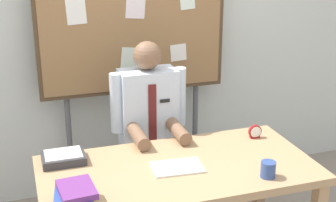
{
  "coord_description": "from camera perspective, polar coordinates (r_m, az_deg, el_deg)",
  "views": [
    {
      "loc": [
        -0.87,
        -2.46,
        2.08
      ],
      "look_at": [
        0.0,
        0.2,
        1.09
      ],
      "focal_mm": 51.92,
      "sensor_mm": 36.0,
      "label": 1
    }
  ],
  "objects": [
    {
      "name": "back_wall",
      "position": [
        3.88,
        -4.84,
        8.57
      ],
      "size": [
        6.4,
        0.08,
        2.7
      ],
      "primitive_type": "cube",
      "color": "silver",
      "rests_on": "ground_plane"
    },
    {
      "name": "desk",
      "position": [
        2.98,
        1.19,
        -9.15
      ],
      "size": [
        1.65,
        0.83,
        0.74
      ],
      "color": "tan",
      "rests_on": "ground_plane"
    },
    {
      "name": "person",
      "position": [
        3.54,
        -2.26,
        -4.66
      ],
      "size": [
        0.55,
        0.56,
        1.36
      ],
      "color": "#2D2D33",
      "rests_on": "ground_plane"
    },
    {
      "name": "bulletin_board",
      "position": [
        3.68,
        -4.09,
        8.0
      ],
      "size": [
        1.44,
        0.09,
        1.86
      ],
      "color": "#4C3823",
      "rests_on": "ground_plane"
    },
    {
      "name": "book_stack",
      "position": [
        2.56,
        -10.86,
        -10.95
      ],
      "size": [
        0.23,
        0.28,
        0.12
      ],
      "color": "olive",
      "rests_on": "desk"
    },
    {
      "name": "open_notebook",
      "position": [
        2.91,
        1.1,
        -7.78
      ],
      "size": [
        0.32,
        0.22,
        0.01
      ],
      "primitive_type": "cube",
      "rotation": [
        0.0,
        0.0,
        -0.08
      ],
      "color": "white",
      "rests_on": "desk"
    },
    {
      "name": "desk_clock",
      "position": [
        3.36,
        10.18,
        -3.62
      ],
      "size": [
        0.09,
        0.04,
        0.09
      ],
      "color": "maroon",
      "rests_on": "desk"
    },
    {
      "name": "coffee_mug",
      "position": [
        2.86,
        11.67,
        -7.87
      ],
      "size": [
        0.09,
        0.09,
        0.1
      ],
      "primitive_type": "cylinder",
      "color": "#334C8C",
      "rests_on": "desk"
    },
    {
      "name": "paper_tray",
      "position": [
        3.05,
        -12.17,
        -6.52
      ],
      "size": [
        0.26,
        0.2,
        0.06
      ],
      "color": "#333338",
      "rests_on": "desk"
    }
  ]
}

